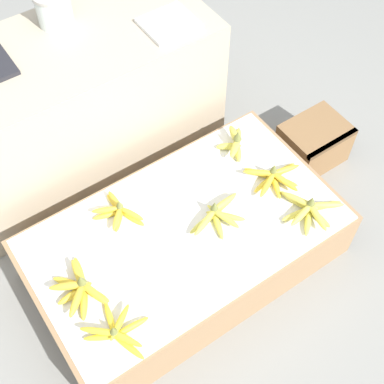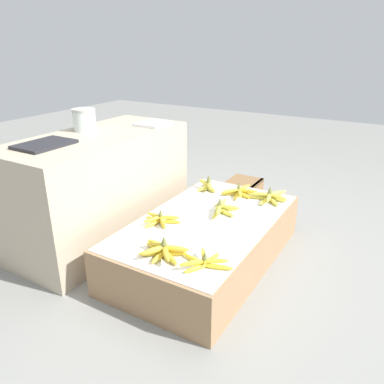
{
  "view_description": "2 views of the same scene",
  "coord_description": "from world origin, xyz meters",
  "px_view_note": "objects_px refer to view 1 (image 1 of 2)",
  "views": [
    {
      "loc": [
        -0.6,
        -0.93,
        2.1
      ],
      "look_at": [
        0.06,
        0.04,
        0.43
      ],
      "focal_mm": 50.0,
      "sensor_mm": 36.0,
      "label": 1
    },
    {
      "loc": [
        -1.75,
        -0.93,
        1.24
      ],
      "look_at": [
        -0.08,
        0.06,
        0.46
      ],
      "focal_mm": 35.0,
      "sensor_mm": 36.0,
      "label": 2
    }
  ],
  "objects_px": {
    "banana_bunch_middle_midright": "(217,215)",
    "banana_bunch_middle_right": "(273,177)",
    "banana_bunch_front_left": "(116,331)",
    "banana_bunch_back_midleft": "(118,212)",
    "banana_bunch_back_right": "(235,143)",
    "glass_jar": "(54,8)",
    "banana_bunch_front_right": "(310,210)",
    "foam_tray_white": "(169,23)",
    "wooden_crate": "(313,143)",
    "banana_bunch_middle_left": "(80,288)"
  },
  "relations": [
    {
      "from": "wooden_crate",
      "to": "banana_bunch_middle_midright",
      "type": "distance_m",
      "value": 0.75
    },
    {
      "from": "glass_jar",
      "to": "banana_bunch_middle_midright",
      "type": "bearing_deg",
      "value": -80.36
    },
    {
      "from": "banana_bunch_back_right",
      "to": "glass_jar",
      "type": "distance_m",
      "value": 0.93
    },
    {
      "from": "banana_bunch_front_right",
      "to": "glass_jar",
      "type": "xyz_separation_m",
      "value": [
        -0.48,
        1.12,
        0.48
      ]
    },
    {
      "from": "glass_jar",
      "to": "foam_tray_white",
      "type": "xyz_separation_m",
      "value": [
        0.37,
        -0.27,
        -0.06
      ]
    },
    {
      "from": "banana_bunch_front_right",
      "to": "foam_tray_white",
      "type": "height_order",
      "value": "foam_tray_white"
    },
    {
      "from": "banana_bunch_back_midleft",
      "to": "glass_jar",
      "type": "height_order",
      "value": "glass_jar"
    },
    {
      "from": "banana_bunch_middle_left",
      "to": "banana_bunch_back_right",
      "type": "height_order",
      "value": "banana_bunch_back_right"
    },
    {
      "from": "banana_bunch_middle_right",
      "to": "foam_tray_white",
      "type": "xyz_separation_m",
      "value": [
        -0.09,
        0.64,
        0.41
      ]
    },
    {
      "from": "wooden_crate",
      "to": "banana_bunch_front_left",
      "type": "relative_size",
      "value": 1.13
    },
    {
      "from": "banana_bunch_front_left",
      "to": "banana_bunch_front_right",
      "type": "distance_m",
      "value": 0.9
    },
    {
      "from": "banana_bunch_front_left",
      "to": "banana_bunch_middle_left",
      "type": "distance_m",
      "value": 0.22
    },
    {
      "from": "banana_bunch_front_right",
      "to": "banana_bunch_middle_left",
      "type": "xyz_separation_m",
      "value": [
        -0.92,
        0.21,
        0.0
      ]
    },
    {
      "from": "banana_bunch_middle_left",
      "to": "banana_bunch_front_left",
      "type": "bearing_deg",
      "value": -82.37
    },
    {
      "from": "banana_bunch_front_left",
      "to": "banana_bunch_middle_midright",
      "type": "height_order",
      "value": "banana_bunch_middle_midright"
    },
    {
      "from": "wooden_crate",
      "to": "foam_tray_white",
      "type": "xyz_separation_m",
      "value": [
        -0.5,
        0.49,
        0.6
      ]
    },
    {
      "from": "banana_bunch_front_left",
      "to": "banana_bunch_back_midleft",
      "type": "distance_m",
      "value": 0.5
    },
    {
      "from": "banana_bunch_back_midleft",
      "to": "banana_bunch_front_right",
      "type": "bearing_deg",
      "value": -33.64
    },
    {
      "from": "banana_bunch_middle_midright",
      "to": "banana_bunch_middle_left",
      "type": "bearing_deg",
      "value": 177.75
    },
    {
      "from": "banana_bunch_middle_left",
      "to": "glass_jar",
      "type": "height_order",
      "value": "glass_jar"
    },
    {
      "from": "wooden_crate",
      "to": "banana_bunch_middle_right",
      "type": "bearing_deg",
      "value": -159.91
    },
    {
      "from": "banana_bunch_front_right",
      "to": "banana_bunch_back_right",
      "type": "distance_m",
      "value": 0.45
    },
    {
      "from": "banana_bunch_front_right",
      "to": "banana_bunch_middle_midright",
      "type": "bearing_deg",
      "value": 149.35
    },
    {
      "from": "banana_bunch_front_right",
      "to": "banana_bunch_middle_right",
      "type": "xyz_separation_m",
      "value": [
        -0.02,
        0.21,
        -0.0
      ]
    },
    {
      "from": "banana_bunch_front_left",
      "to": "banana_bunch_back_right",
      "type": "height_order",
      "value": "banana_bunch_back_right"
    },
    {
      "from": "wooden_crate",
      "to": "banana_bunch_middle_left",
      "type": "xyz_separation_m",
      "value": [
        -1.31,
        -0.14,
        0.19
      ]
    },
    {
      "from": "banana_bunch_middle_left",
      "to": "banana_bunch_middle_right",
      "type": "bearing_deg",
      "value": -0.31
    },
    {
      "from": "banana_bunch_back_right",
      "to": "banana_bunch_back_midleft",
      "type": "bearing_deg",
      "value": -178.08
    },
    {
      "from": "banana_bunch_middle_left",
      "to": "banana_bunch_back_right",
      "type": "xyz_separation_m",
      "value": [
        0.89,
        0.23,
        0.0
      ]
    },
    {
      "from": "banana_bunch_middle_left",
      "to": "banana_bunch_back_midleft",
      "type": "relative_size",
      "value": 1.18
    },
    {
      "from": "banana_bunch_middle_midright",
      "to": "glass_jar",
      "type": "xyz_separation_m",
      "value": [
        -0.16,
        0.93,
        0.48
      ]
    },
    {
      "from": "banana_bunch_back_right",
      "to": "glass_jar",
      "type": "bearing_deg",
      "value": 123.23
    },
    {
      "from": "banana_bunch_middle_midright",
      "to": "foam_tray_white",
      "type": "xyz_separation_m",
      "value": [
        0.21,
        0.66,
        0.41
      ]
    },
    {
      "from": "banana_bunch_back_midleft",
      "to": "glass_jar",
      "type": "bearing_deg",
      "value": 76.77
    },
    {
      "from": "banana_bunch_middle_right",
      "to": "banana_bunch_back_midleft",
      "type": "xyz_separation_m",
      "value": [
        -0.63,
        0.22,
        0.0
      ]
    },
    {
      "from": "banana_bunch_back_midleft",
      "to": "glass_jar",
      "type": "distance_m",
      "value": 0.86
    },
    {
      "from": "wooden_crate",
      "to": "glass_jar",
      "type": "distance_m",
      "value": 1.34
    },
    {
      "from": "banana_bunch_middle_left",
      "to": "banana_bunch_middle_midright",
      "type": "xyz_separation_m",
      "value": [
        0.6,
        -0.02,
        -0.0
      ]
    },
    {
      "from": "banana_bunch_front_left",
      "to": "banana_bunch_middle_right",
      "type": "bearing_deg",
      "value": 13.48
    },
    {
      "from": "glass_jar",
      "to": "foam_tray_white",
      "type": "bearing_deg",
      "value": -36.22
    },
    {
      "from": "banana_bunch_middle_midright",
      "to": "banana_bunch_middle_right",
      "type": "relative_size",
      "value": 1.1
    },
    {
      "from": "banana_bunch_back_midleft",
      "to": "banana_bunch_back_right",
      "type": "bearing_deg",
      "value": 1.92
    },
    {
      "from": "glass_jar",
      "to": "banana_bunch_middle_left",
      "type": "bearing_deg",
      "value": -116.07
    },
    {
      "from": "banana_bunch_middle_right",
      "to": "glass_jar",
      "type": "distance_m",
      "value": 1.13
    },
    {
      "from": "banana_bunch_middle_midright",
      "to": "banana_bunch_middle_right",
      "type": "distance_m",
      "value": 0.31
    },
    {
      "from": "banana_bunch_front_right",
      "to": "banana_bunch_middle_right",
      "type": "distance_m",
      "value": 0.21
    },
    {
      "from": "banana_bunch_front_left",
      "to": "banana_bunch_middle_right",
      "type": "distance_m",
      "value": 0.9
    },
    {
      "from": "banana_bunch_front_left",
      "to": "foam_tray_white",
      "type": "height_order",
      "value": "foam_tray_white"
    },
    {
      "from": "banana_bunch_back_midleft",
      "to": "foam_tray_white",
      "type": "relative_size",
      "value": 1.03
    },
    {
      "from": "banana_bunch_front_left",
      "to": "wooden_crate",
      "type": "bearing_deg",
      "value": 15.61
    }
  ]
}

